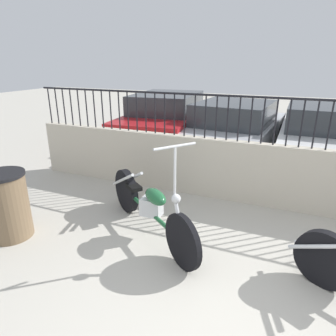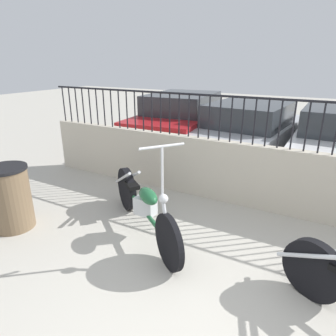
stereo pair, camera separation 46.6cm
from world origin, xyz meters
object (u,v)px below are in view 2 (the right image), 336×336
Objects in this scene: trash_bin at (10,198)px; car_silver at (249,130)px; motorcycle_green at (141,202)px; car_red at (184,118)px.

trash_bin is 5.40m from car_silver.
motorcycle_green is at bearing 179.63° from car_silver.
motorcycle_green reaches higher than car_silver.
motorcycle_green is 2.11× the size of trash_bin.
trash_bin is 0.19× the size of car_red.
trash_bin is at bearing 173.91° from car_red.
motorcycle_green is at bearing -166.45° from car_red.
motorcycle_green is 0.46× the size of car_silver.
car_red is (-1.56, 4.57, 0.31)m from motorcycle_green.
car_silver reaches higher than trash_bin.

